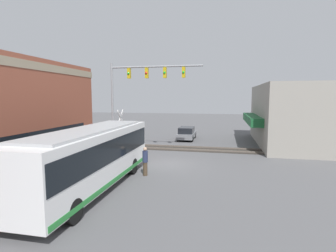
{
  "coord_description": "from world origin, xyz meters",
  "views": [
    {
      "loc": [
        -18.48,
        -3.97,
        4.91
      ],
      "look_at": [
        4.11,
        0.85,
        2.36
      ],
      "focal_mm": 28.0,
      "sensor_mm": 36.0,
      "label": 1
    }
  ],
  "objects_px": {
    "parked_car_grey": "(187,134)",
    "pedestrian_at_crossing": "(125,142)",
    "city_bus": "(91,156)",
    "pedestrian_near_bus": "(145,161)",
    "crossing_signal": "(121,126)"
  },
  "relations": [
    {
      "from": "city_bus",
      "to": "pedestrian_near_bus",
      "type": "xyz_separation_m",
      "value": [
        3.04,
        -2.02,
        -0.89
      ]
    },
    {
      "from": "crossing_signal",
      "to": "parked_car_grey",
      "type": "bearing_deg",
      "value": -30.96
    },
    {
      "from": "pedestrian_at_crossing",
      "to": "crossing_signal",
      "type": "bearing_deg",
      "value": 61.25
    },
    {
      "from": "city_bus",
      "to": "pedestrian_near_bus",
      "type": "relative_size",
      "value": 5.99
    },
    {
      "from": "crossing_signal",
      "to": "parked_car_grey",
      "type": "xyz_separation_m",
      "value": [
        8.08,
        -4.85,
        -1.62
      ]
    },
    {
      "from": "crossing_signal",
      "to": "pedestrian_near_bus",
      "type": "relative_size",
      "value": 2.11
    },
    {
      "from": "parked_car_grey",
      "to": "pedestrian_at_crossing",
      "type": "bearing_deg",
      "value": 152.29
    },
    {
      "from": "pedestrian_near_bus",
      "to": "parked_car_grey",
      "type": "bearing_deg",
      "value": -2.28
    },
    {
      "from": "pedestrian_near_bus",
      "to": "pedestrian_at_crossing",
      "type": "relative_size",
      "value": 1.03
    },
    {
      "from": "crossing_signal",
      "to": "pedestrian_near_bus",
      "type": "bearing_deg",
      "value": -146.8
    },
    {
      "from": "city_bus",
      "to": "pedestrian_at_crossing",
      "type": "distance_m",
      "value": 9.52
    },
    {
      "from": "city_bus",
      "to": "pedestrian_near_bus",
      "type": "bearing_deg",
      "value": -33.56
    },
    {
      "from": "parked_car_grey",
      "to": "crossing_signal",
      "type": "bearing_deg",
      "value": 149.04
    },
    {
      "from": "crossing_signal",
      "to": "parked_car_grey",
      "type": "height_order",
      "value": "crossing_signal"
    },
    {
      "from": "parked_car_grey",
      "to": "pedestrian_near_bus",
      "type": "height_order",
      "value": "pedestrian_near_bus"
    }
  ]
}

